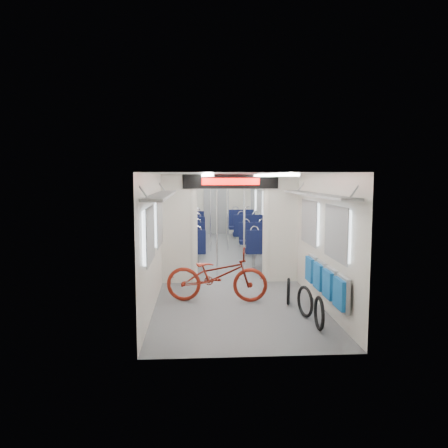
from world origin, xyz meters
name	(u,v)px	position (x,y,z in m)	size (l,w,h in m)	color
carriage	(225,207)	(0.00, -0.27, 1.50)	(12.00, 12.02, 2.31)	#515456
bicycle	(217,275)	(-0.36, -3.50, 0.48)	(0.64, 1.82, 0.96)	maroon
flip_bench	(325,280)	(1.35, -4.41, 0.58)	(0.12, 2.10, 0.51)	gray
bike_hoop_a	(319,315)	(1.07, -5.11, 0.23)	(0.51, 0.51, 0.05)	black
bike_hoop_b	(305,303)	(1.02, -4.50, 0.23)	(0.51, 0.51, 0.05)	black
bike_hoop_c	(288,293)	(0.90, -3.79, 0.21)	(0.48, 0.48, 0.05)	black
seat_bay_near_left	(189,242)	(-0.93, 0.33, 0.52)	(0.88, 1.93, 1.06)	black
seat_bay_near_right	(259,242)	(0.94, 0.25, 0.52)	(0.88, 1.92, 1.05)	black
seat_bay_far_left	(190,228)	(-0.93, 3.22, 0.57)	(0.95, 2.25, 1.15)	black
seat_bay_far_right	(245,226)	(0.93, 3.62, 0.57)	(0.96, 2.31, 1.17)	black
stanchion_near_left	(217,226)	(-0.26, -1.47, 1.15)	(0.04, 0.04, 2.30)	silver
stanchion_near_right	(244,226)	(0.36, -1.48, 1.15)	(0.04, 0.04, 2.30)	silver
stanchion_far_left	(211,214)	(-0.30, 1.84, 1.15)	(0.04, 0.04, 2.30)	silver
stanchion_far_right	(228,213)	(0.24, 2.01, 1.15)	(0.04, 0.04, 2.30)	silver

